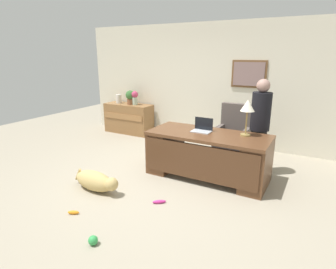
# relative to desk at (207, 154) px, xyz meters

# --- Properties ---
(ground_plane) EXTENTS (12.00, 12.00, 0.00)m
(ground_plane) POSITION_rel_desk_xyz_m (-0.59, -0.61, -0.42)
(ground_plane) COLOR #9E937F
(back_wall) EXTENTS (7.00, 0.16, 2.70)m
(back_wall) POSITION_rel_desk_xyz_m (-0.58, 1.99, 0.93)
(back_wall) COLOR beige
(back_wall) RESTS_ON ground_plane
(desk) EXTENTS (1.98, 0.86, 0.76)m
(desk) POSITION_rel_desk_xyz_m (0.00, 0.00, 0.00)
(desk) COLOR brown
(desk) RESTS_ON ground_plane
(credenza) EXTENTS (1.28, 0.50, 0.76)m
(credenza) POSITION_rel_desk_xyz_m (-2.86, 1.64, -0.04)
(credenza) COLOR olive
(credenza) RESTS_ON ground_plane
(armchair) EXTENTS (0.60, 0.59, 1.10)m
(armchair) POSITION_rel_desk_xyz_m (0.14, 0.99, 0.07)
(armchair) COLOR #564C47
(armchair) RESTS_ON ground_plane
(person_standing) EXTENTS (0.32, 0.32, 1.63)m
(person_standing) POSITION_rel_desk_xyz_m (0.69, 0.60, 0.42)
(person_standing) COLOR #262323
(person_standing) RESTS_ON ground_plane
(dog_lying) EXTENTS (0.90, 0.35, 0.30)m
(dog_lying) POSITION_rel_desk_xyz_m (-1.29, -1.28, -0.27)
(dog_lying) COLOR tan
(dog_lying) RESTS_ON ground_plane
(laptop) EXTENTS (0.32, 0.22, 0.22)m
(laptop) POSITION_rel_desk_xyz_m (-0.14, 0.11, 0.40)
(laptop) COLOR #B2B5BA
(laptop) RESTS_ON desk
(desk_lamp) EXTENTS (0.22, 0.22, 0.58)m
(desk_lamp) POSITION_rel_desk_xyz_m (0.56, 0.21, 0.79)
(desk_lamp) COLOR #9E8447
(desk_lamp) RESTS_ON desk
(vase_with_flowers) EXTENTS (0.17, 0.17, 0.35)m
(vase_with_flowers) POSITION_rel_desk_xyz_m (-2.64, 1.64, 0.54)
(vase_with_flowers) COLOR #B0C6AF
(vase_with_flowers) RESTS_ON credenza
(vase_empty) EXTENTS (0.15, 0.15, 0.23)m
(vase_empty) POSITION_rel_desk_xyz_m (-3.16, 1.64, 0.46)
(vase_empty) COLOR silver
(vase_empty) RESTS_ON credenza
(potted_plant) EXTENTS (0.24, 0.24, 0.36)m
(potted_plant) POSITION_rel_desk_xyz_m (-2.78, 1.64, 0.54)
(potted_plant) COLOR brown
(potted_plant) RESTS_ON credenza
(dog_toy_ball) EXTENTS (0.11, 0.11, 0.11)m
(dog_toy_ball) POSITION_rel_desk_xyz_m (-0.42, -2.26, -0.37)
(dog_toy_ball) COLOR green
(dog_toy_ball) RESTS_ON ground_plane
(dog_toy_bone) EXTENTS (0.18, 0.16, 0.05)m
(dog_toy_bone) POSITION_rel_desk_xyz_m (-0.24, -1.14, -0.40)
(dog_toy_bone) COLOR #D8338C
(dog_toy_bone) RESTS_ON ground_plane
(dog_toy_plush) EXTENTS (0.16, 0.11, 0.05)m
(dog_toy_plush) POSITION_rel_desk_xyz_m (-1.08, -1.93, -0.40)
(dog_toy_plush) COLOR orange
(dog_toy_plush) RESTS_ON ground_plane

